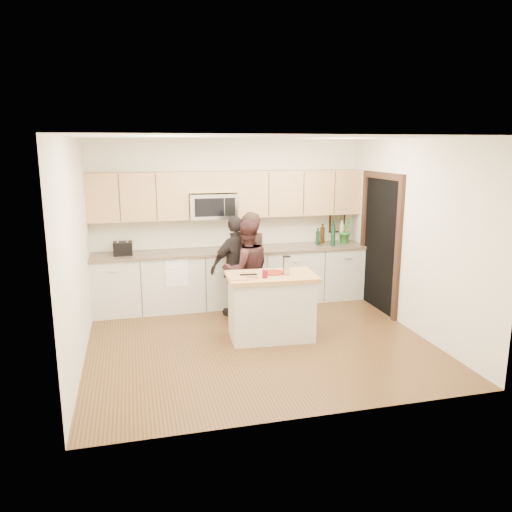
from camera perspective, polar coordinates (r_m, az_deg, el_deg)
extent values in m
plane|color=brown|center=(6.88, 0.27, -9.72)|extent=(4.50, 4.50, 0.00)
cube|color=beige|center=(8.41, -3.10, 3.93)|extent=(4.50, 0.02, 2.70)
cube|color=beige|center=(4.63, 6.43, -3.28)|extent=(4.50, 0.02, 2.70)
cube|color=beige|center=(6.33, -19.86, 0.34)|extent=(0.02, 4.00, 2.70)
cube|color=beige|center=(7.37, 17.50, 2.14)|extent=(0.02, 4.00, 2.70)
cube|color=white|center=(6.37, 0.29, 13.38)|extent=(4.50, 4.00, 0.02)
cube|color=beige|center=(8.30, -2.62, -2.53)|extent=(4.50, 0.62, 0.90)
cube|color=#76614E|center=(8.18, -2.64, 0.63)|extent=(4.50, 0.66, 0.04)
cube|color=tan|center=(8.04, -13.35, 6.63)|extent=(1.55, 0.33, 0.75)
cube|color=tan|center=(8.50, 4.87, 7.22)|extent=(2.17, 0.33, 0.75)
cube|color=tan|center=(8.12, -5.10, 8.46)|extent=(0.78, 0.33, 0.33)
cube|color=silver|center=(8.12, -5.01, 5.73)|extent=(0.76, 0.40, 0.40)
cube|color=black|center=(7.91, -5.35, 5.54)|extent=(0.47, 0.01, 0.29)
cube|color=black|center=(7.97, -2.99, 5.63)|extent=(0.17, 0.01, 0.29)
cube|color=black|center=(8.18, 14.04, 1.19)|extent=(0.02, 1.05, 2.10)
cube|color=black|center=(7.68, 15.91, 0.36)|extent=(0.06, 0.10, 2.10)
cube|color=black|center=(8.68, 12.16, 1.92)|extent=(0.06, 0.10, 2.10)
cube|color=black|center=(8.04, 14.34, 8.90)|extent=(0.06, 1.25, 0.10)
cube|color=black|center=(8.98, 9.25, 3.88)|extent=(0.30, 0.03, 0.38)
cube|color=tan|center=(8.97, 9.29, 3.87)|extent=(0.24, 0.00, 0.32)
cube|color=white|center=(7.81, -9.03, -1.76)|extent=(0.34, 0.01, 0.48)
cube|color=white|center=(8.04, -9.27, 0.37)|extent=(0.34, 0.60, 0.01)
cube|color=beige|center=(6.87, 1.74, -5.97)|extent=(1.14, 0.71, 0.85)
cube|color=#AF7A48|center=(6.74, 1.77, -2.34)|extent=(1.24, 0.78, 0.05)
cylinder|color=maroon|center=(6.81, 1.99, -1.90)|extent=(0.30, 0.30, 0.02)
cube|color=silver|center=(6.70, 3.49, -1.08)|extent=(0.08, 0.06, 0.23)
cube|color=black|center=(6.67, 3.50, -0.04)|extent=(0.09, 0.07, 0.02)
cylinder|color=maroon|center=(6.56, 1.02, -2.04)|extent=(0.08, 0.08, 0.11)
cube|color=#AF7A48|center=(6.51, -2.04, -2.59)|extent=(0.25, 0.21, 0.02)
cube|color=black|center=(6.63, -0.87, -2.13)|extent=(0.23, 0.04, 0.02)
cube|color=silver|center=(6.50, -0.68, -2.49)|extent=(0.21, 0.04, 0.01)
cube|color=black|center=(7.99, -14.98, 0.84)|extent=(0.29, 0.22, 0.21)
cube|color=silver|center=(7.98, -15.52, 1.56)|extent=(0.03, 0.16, 0.00)
cube|color=silver|center=(7.97, -14.52, 1.61)|extent=(0.03, 0.16, 0.00)
cylinder|color=black|center=(8.55, 7.07, 2.22)|extent=(0.07, 0.07, 0.30)
cylinder|color=#37220A|center=(8.73, 7.60, 2.55)|extent=(0.08, 0.08, 0.34)
cylinder|color=black|center=(8.72, 8.79, 2.72)|extent=(0.07, 0.07, 0.40)
cylinder|color=#BFB696|center=(8.84, 9.76, 2.78)|extent=(0.08, 0.08, 0.39)
cylinder|color=black|center=(8.49, 8.81, 2.36)|extent=(0.08, 0.08, 0.38)
imported|color=#317B33|center=(8.78, 10.14, 2.87)|extent=(0.31, 0.31, 0.45)
imported|color=black|center=(7.71, -0.77, -0.92)|extent=(0.65, 0.49, 1.63)
imported|color=#33191A|center=(7.51, -1.09, -1.63)|extent=(0.80, 0.66, 1.54)
imported|color=black|center=(7.68, -2.18, -1.23)|extent=(0.99, 0.67, 1.56)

